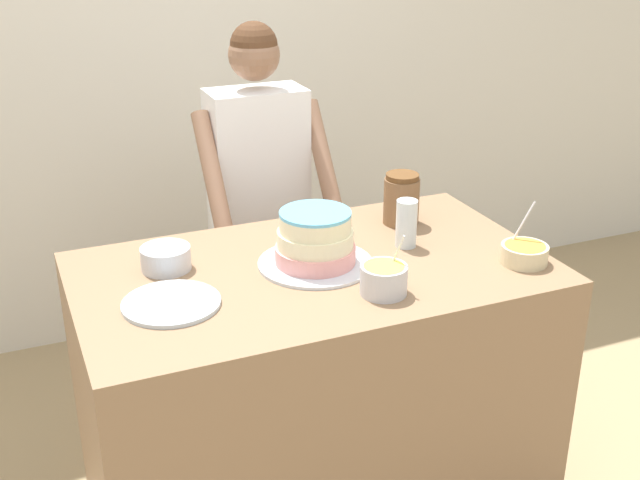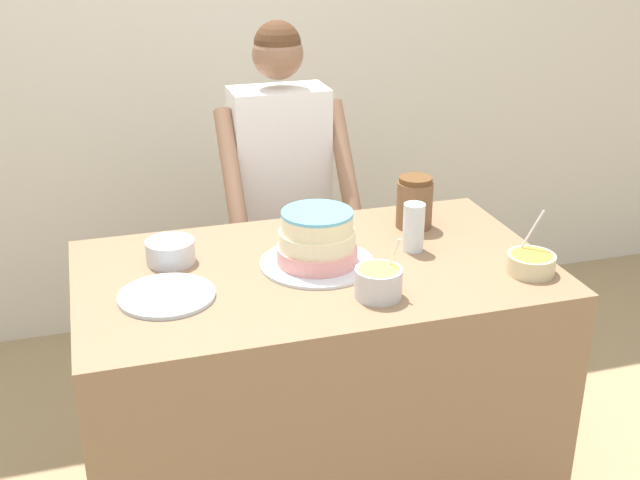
% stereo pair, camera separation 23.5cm
% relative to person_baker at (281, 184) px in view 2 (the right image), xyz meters
% --- Properties ---
extents(wall_back, '(10.00, 0.05, 2.60)m').
position_rel_person_baker_xyz_m(wall_back, '(-0.08, 0.82, 0.35)').
color(wall_back, silver).
rests_on(wall_back, ground_plane).
extents(counter, '(1.43, 0.82, 0.94)m').
position_rel_person_baker_xyz_m(counter, '(-0.08, -0.74, -0.48)').
color(counter, '#8C6B4C').
rests_on(counter, ground_plane).
extents(person_baker, '(0.49, 0.43, 1.57)m').
position_rel_person_baker_xyz_m(person_baker, '(0.00, 0.00, 0.00)').
color(person_baker, '#2D2D38').
rests_on(person_baker, ground_plane).
extents(cake, '(0.35, 0.35, 0.17)m').
position_rel_person_baker_xyz_m(cake, '(-0.07, -0.73, 0.07)').
color(cake, silver).
rests_on(cake, counter).
extents(frosting_bowl_white, '(0.15, 0.15, 0.07)m').
position_rel_person_baker_xyz_m(frosting_bowl_white, '(-0.49, -0.59, 0.03)').
color(frosting_bowl_white, silver).
rests_on(frosting_bowl_white, counter).
extents(frosting_bowl_yellow, '(0.13, 0.13, 0.17)m').
position_rel_person_baker_xyz_m(frosting_bowl_yellow, '(0.03, -0.98, 0.04)').
color(frosting_bowl_yellow, silver).
rests_on(frosting_bowl_yellow, counter).
extents(frosting_bowl_orange, '(0.14, 0.14, 0.18)m').
position_rel_person_baker_xyz_m(frosting_bowl_orange, '(0.52, -0.97, 0.03)').
color(frosting_bowl_orange, beige).
rests_on(frosting_bowl_orange, counter).
extents(drinking_glass, '(0.07, 0.07, 0.15)m').
position_rel_person_baker_xyz_m(drinking_glass, '(0.25, -0.71, 0.07)').
color(drinking_glass, silver).
rests_on(drinking_glass, counter).
extents(ceramic_plate, '(0.27, 0.27, 0.01)m').
position_rel_person_baker_xyz_m(ceramic_plate, '(-0.53, -0.82, 0.00)').
color(ceramic_plate, silver).
rests_on(ceramic_plate, counter).
extents(stoneware_jar, '(0.12, 0.12, 0.18)m').
position_rel_person_baker_xyz_m(stoneware_jar, '(0.33, -0.53, 0.08)').
color(stoneware_jar, brown).
rests_on(stoneware_jar, counter).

